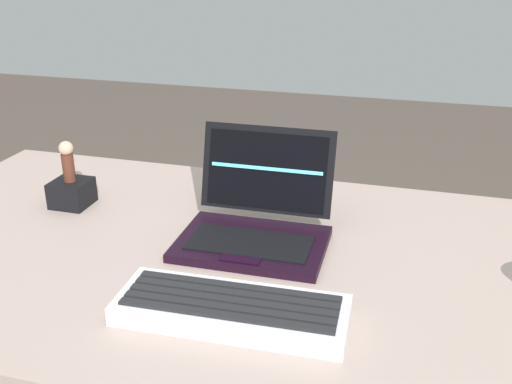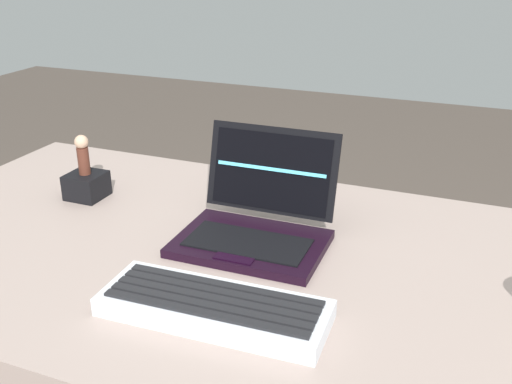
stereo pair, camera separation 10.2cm
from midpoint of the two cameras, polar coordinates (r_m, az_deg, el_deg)
name	(u,v)px [view 2 (the right image)]	position (r m, az deg, el deg)	size (l,w,h in m)	color
desk	(235,286)	(1.06, 0.71, -9.04)	(1.37, 0.75, 0.70)	#A28C83
laptop_front	(257,221)	(1.05, 2.84, -2.90)	(0.26, 0.22, 0.18)	black
external_keyboard	(214,307)	(0.85, -0.61, -11.09)	(0.33, 0.13, 0.03)	silver
figurine_stand	(87,185)	(1.26, -13.75, 0.56)	(0.07, 0.07, 0.05)	black
figurine	(83,153)	(1.24, -14.05, 3.60)	(0.03, 0.03, 0.08)	#51281D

